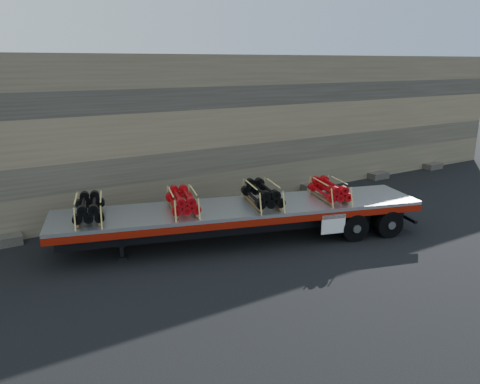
% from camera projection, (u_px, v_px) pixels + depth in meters
% --- Properties ---
extents(ground, '(120.00, 120.00, 0.00)m').
position_uv_depth(ground, '(251.00, 243.00, 17.80)').
color(ground, black).
rests_on(ground, ground).
extents(rock_wall, '(44.00, 3.00, 7.00)m').
position_uv_depth(rock_wall, '(177.00, 131.00, 22.20)').
color(rock_wall, '#7A6B54').
rests_on(rock_wall, ground).
extents(trailer, '(14.17, 6.47, 1.40)m').
position_uv_depth(trailer, '(241.00, 223.00, 17.96)').
color(trailer, '#B9BCC1').
rests_on(trailer, ground).
extents(bundle_front, '(1.54, 2.23, 0.72)m').
position_uv_depth(bundle_front, '(89.00, 208.00, 16.26)').
color(bundle_front, black).
rests_on(bundle_front, trailer).
extents(bundle_midfront, '(1.53, 2.22, 0.72)m').
position_uv_depth(bundle_midfront, '(182.00, 201.00, 17.10)').
color(bundle_midfront, '#B9090E').
rests_on(bundle_midfront, trailer).
extents(bundle_midrear, '(1.65, 2.39, 0.77)m').
position_uv_depth(bundle_midrear, '(262.00, 194.00, 17.88)').
color(bundle_midrear, black).
rests_on(bundle_midrear, trailer).
extents(bundle_rear, '(1.50, 2.18, 0.70)m').
position_uv_depth(bundle_rear, '(329.00, 190.00, 18.61)').
color(bundle_rear, '#B9090E').
rests_on(bundle_rear, trailer).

